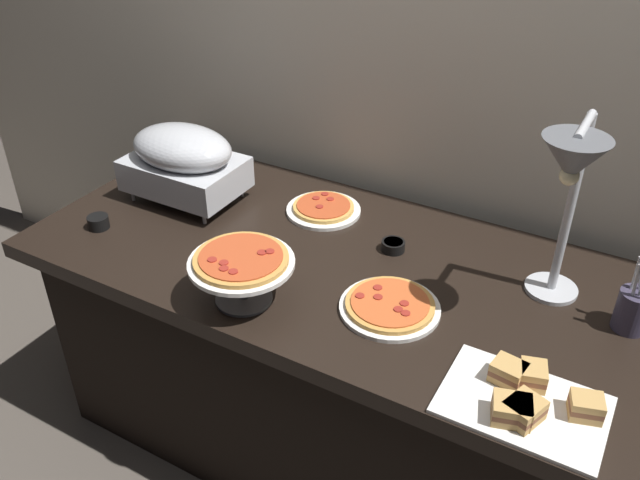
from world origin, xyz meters
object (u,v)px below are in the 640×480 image
Objects in this scene: heat_lamp at (571,177)px; pizza_plate_raised_stand at (241,265)px; sauce_cup_near at (393,245)px; utensil_holder at (633,309)px; chafing_dish at (184,160)px; pizza_plate_center at (323,209)px; sandwich_platter at (527,400)px; pizza_plate_front at (390,306)px; sauce_cup_far at (98,222)px.

heat_lamp is 0.82m from pizza_plate_raised_stand.
utensil_holder reaches higher than sauce_cup_near.
sauce_cup_near is (0.73, 0.05, -0.12)m from chafing_dish.
pizza_plate_center is 0.94m from sandwich_platter.
sauce_cup_far is (-0.95, -0.08, 0.01)m from pizza_plate_front.
chafing_dish is at bearing -161.97° from pizza_plate_center.
sandwich_platter reaches higher than pizza_plate_center.
heat_lamp reaches higher than pizza_plate_raised_stand.
heat_lamp reaches higher than sandwich_platter.
sauce_cup_far is at bearing -168.47° from utensil_holder.
heat_lamp reaches higher than pizza_plate_center.
utensil_holder reaches higher than sandwich_platter.
heat_lamp is 1.37m from sauce_cup_far.
pizza_plate_front is 4.03× the size of sauce_cup_far.
sauce_cup_near is 0.66m from utensil_holder.
sauce_cup_near is at bearing 59.17° from pizza_plate_raised_stand.
sauce_cup_near is (-0.45, 0.10, -0.39)m from heat_lamp.
sauce_cup_far is at bearing -158.34° from sauce_cup_near.
heat_lamp is at bearing 99.33° from sandwich_platter.
sauce_cup_far is 1.54m from utensil_holder.
heat_lamp is 2.16× the size of pizza_plate_center.
sauce_cup_far is 0.29× the size of utensil_holder.
pizza_plate_front is at bearing 158.05° from sandwich_platter.
sandwich_platter is at bearing -80.67° from heat_lamp.
pizza_plate_front is 0.96× the size of pizza_plate_raised_stand.
sauce_cup_near is at bearing 112.62° from pizza_plate_front.
utensil_holder is at bearing -2.58° from sauce_cup_near.
utensil_holder is at bearing 22.77° from pizza_plate_front.
sandwich_platter is (1.23, -0.37, -0.12)m from chafing_dish.
pizza_plate_front is (-0.34, -0.16, -0.39)m from heat_lamp.
pizza_plate_center is at bearing 172.66° from utensil_holder.
chafing_dish is 0.60m from pizza_plate_raised_stand.
sandwich_platter is (0.79, -0.51, 0.01)m from pizza_plate_center.
heat_lamp reaches higher than sauce_cup_far.
heat_lamp reaches higher than utensil_holder.
pizza_plate_raised_stand is 0.61m from sauce_cup_far.
sauce_cup_far is at bearing -142.58° from pizza_plate_center.
sauce_cup_near is at bearing 140.27° from sandwich_platter.
heat_lamp is 7.45× the size of sauce_cup_near.
heat_lamp is 0.54m from pizza_plate_front.
chafing_dish is 0.87m from pizza_plate_front.
sandwich_platter is at bearing -16.66° from chafing_dish.
utensil_holder reaches higher than pizza_plate_center.
sandwich_platter is at bearing -39.73° from sauce_cup_near.
chafing_dish is at bearing -175.97° from sauce_cup_near.
sauce_cup_near is 0.31× the size of utensil_holder.
chafing_dish is 1.66× the size of utensil_holder.
pizza_plate_raised_stand is at bearing -120.83° from sauce_cup_near.
pizza_plate_front is 0.96m from sauce_cup_far.
heat_lamp reaches higher than chafing_dish.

